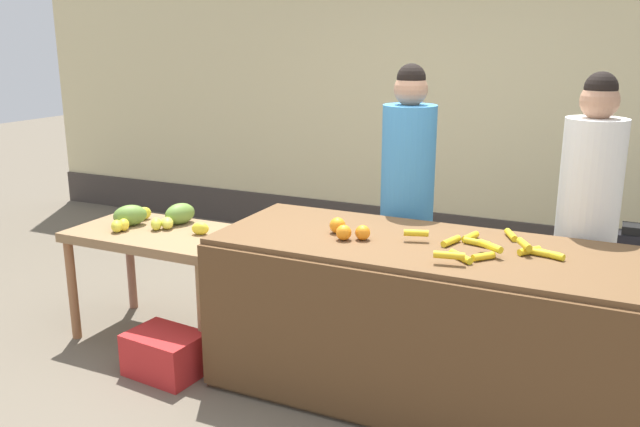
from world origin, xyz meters
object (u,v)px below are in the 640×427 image
(produce_sack, at_px, (324,278))
(produce_crate, at_px, (165,354))
(vendor_woman_white_shirt, at_px, (586,228))
(vendor_woman_blue_shirt, at_px, (407,205))

(produce_sack, bearing_deg, produce_crate, -111.14)
(vendor_woman_white_shirt, height_order, produce_sack, vendor_woman_white_shirt)
(vendor_woman_blue_shirt, height_order, vendor_woman_white_shirt, vendor_woman_blue_shirt)
(vendor_woman_blue_shirt, relative_size, vendor_woman_white_shirt, 1.01)
(produce_crate, bearing_deg, vendor_woman_blue_shirt, 45.10)
(produce_crate, height_order, produce_sack, produce_sack)
(vendor_woman_blue_shirt, xyz_separation_m, vendor_woman_white_shirt, (1.08, -0.03, -0.01))
(vendor_woman_white_shirt, relative_size, produce_sack, 3.33)
(vendor_woman_blue_shirt, distance_m, produce_sack, 0.91)
(vendor_woman_blue_shirt, distance_m, produce_crate, 1.76)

